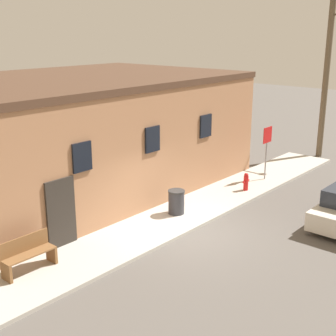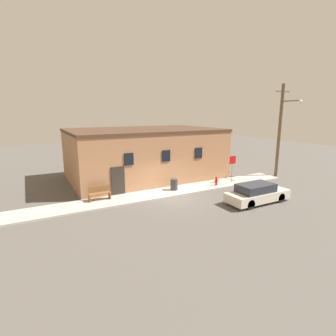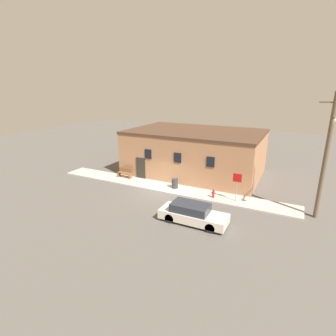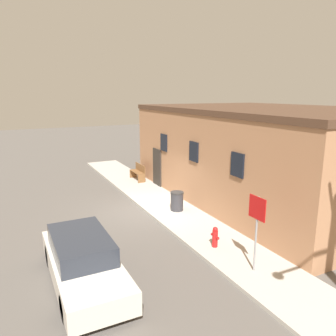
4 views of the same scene
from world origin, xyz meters
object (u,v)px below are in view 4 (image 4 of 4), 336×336
stop_sign (257,220)px  bench (138,172)px  fire_hydrant (215,237)px  parked_car (83,260)px  trash_bin (177,201)px

stop_sign → bench: 11.34m
fire_hydrant → parked_car: parked_car is taller
stop_sign → trash_bin: bearing=176.1°
bench → stop_sign: bearing=-3.9°
fire_hydrant → stop_sign: (1.80, 0.15, 1.24)m
trash_bin → parked_car: 6.17m
fire_hydrant → parked_car: size_ratio=0.16×
trash_bin → stop_sign: bearing=-3.9°
fire_hydrant → stop_sign: 2.19m
bench → parked_car: size_ratio=0.32×
stop_sign → parked_car: stop_sign is taller
fire_hydrant → trash_bin: 3.78m
fire_hydrant → stop_sign: size_ratio=0.31×
fire_hydrant → trash_bin: bearing=172.1°
bench → trash_bin: bench is taller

